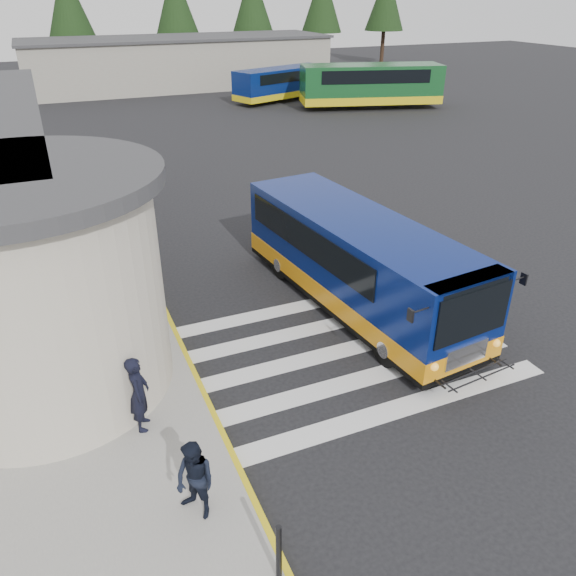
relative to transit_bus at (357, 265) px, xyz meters
name	(u,v)px	position (x,y,z in m)	size (l,w,h in m)	color
ground	(341,331)	(-1.03, -1.15, -1.23)	(140.00, 140.00, 0.00)	black
curb_strip	(156,291)	(-5.08, 2.85, -1.15)	(0.12, 34.00, 0.16)	gold
crosswalk	(339,351)	(-1.53, -1.95, -1.22)	(8.00, 5.35, 0.01)	silver
depot_building	(179,62)	(4.97, 40.85, 0.88)	(26.40, 8.40, 4.20)	gray
tree_line	(158,1)	(5.25, 48.85, 5.55)	(58.40, 4.40, 10.00)	black
transit_bus	(357,265)	(0.00, 0.00, 0.00)	(3.68, 9.28, 2.56)	#071758
pedestrian_a	(139,393)	(-6.48, -2.90, -0.25)	(0.60, 0.40, 1.65)	black
pedestrian_b	(195,481)	(-6.03, -5.40, -0.33)	(0.73, 0.57, 1.49)	black
bollard	(279,553)	(-5.23, -7.02, -0.53)	(0.09, 0.09, 1.10)	black
far_bus_a	(282,82)	(10.68, 30.91, 0.15)	(8.50, 4.97, 2.12)	#071854
far_bus_b	(371,84)	(15.52, 25.45, 0.48)	(10.59, 5.55, 2.63)	#13471F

